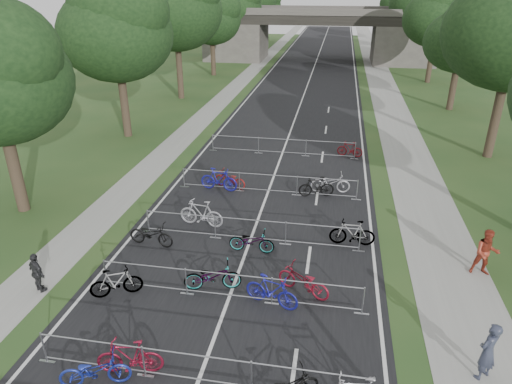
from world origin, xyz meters
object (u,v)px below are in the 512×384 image
pedestrian_a (488,352)px  pedestrian_b (486,253)px  overpass_bridge (318,34)px  pedestrian_c (37,273)px

pedestrian_a → pedestrian_b: pedestrian_b is taller
overpass_bridge → pedestrian_b: 51.70m
pedestrian_b → pedestrian_c: pedestrian_b is taller
overpass_bridge → pedestrian_c: size_ratio=20.02×
pedestrian_a → overpass_bridge: bearing=-123.1°
pedestrian_b → pedestrian_c: (-16.00, -3.94, -0.17)m
overpass_bridge → pedestrian_b: (9.20, -50.81, -2.59)m
pedestrian_b → pedestrian_c: size_ratio=1.22×
overpass_bridge → pedestrian_b: overpass_bridge is taller
pedestrian_b → overpass_bridge: bearing=101.5°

